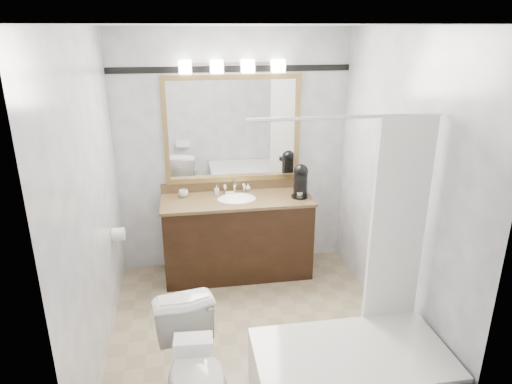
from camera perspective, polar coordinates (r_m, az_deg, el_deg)
room at (r=3.54m, az=-0.49°, el=-0.51°), size 2.42×2.62×2.52m
vanity at (r=4.79m, az=-2.34°, el=-5.38°), size 1.53×0.58×0.97m
mirror at (r=4.69m, az=-2.92°, el=7.78°), size 1.40×0.04×1.10m
vanity_light_bar at (r=4.55m, az=-2.98°, el=15.45°), size 1.02×0.14×0.12m
accent_stripe at (r=4.62m, az=-3.07°, el=15.10°), size 2.40×0.01×0.06m
bathtub at (r=3.41m, az=11.96°, el=-20.85°), size 1.30×0.75×1.96m
tp_roll at (r=4.38m, az=-16.83°, el=-5.08°), size 0.11×0.12×0.12m
toilet at (r=3.23m, az=-7.63°, el=-21.11°), size 0.55×0.80×0.75m
tissue_box at (r=2.74m, az=-7.82°, el=-18.37°), size 0.23×0.13×0.09m
coffee_maker at (r=4.67m, az=5.59°, el=1.54°), size 0.18×0.22×0.33m
cup_left at (r=4.71m, az=-9.05°, el=-0.16°), size 0.11×0.11×0.07m
soap_bottle_a at (r=4.72m, az=-4.93°, el=0.21°), size 0.05×0.05×0.10m
soap_bottle_b at (r=4.83m, az=-1.01°, el=0.61°), size 0.06×0.06×0.07m
soap_bar at (r=4.72m, az=-3.29°, el=-0.18°), size 0.09×0.06×0.03m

